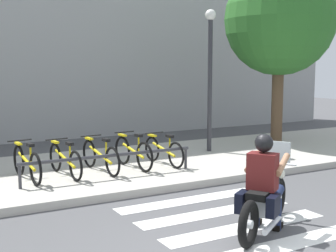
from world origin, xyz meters
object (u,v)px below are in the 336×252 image
(motorcycle, at_px, (265,200))
(bicycle_0, at_px, (27,163))
(bicycle_2, at_px, (100,156))
(street_lamp, at_px, (210,67))
(bicycle_3, at_px, (133,152))
(bike_rack, at_px, (110,157))
(bicycle_4, at_px, (164,151))
(rider, at_px, (264,176))
(tree_near_rack, at_px, (280,21))
(bicycle_1, at_px, (65,160))

(motorcycle, relative_size, bicycle_0, 1.10)
(bicycle_2, height_order, street_lamp, street_lamp)
(bicycle_3, bearing_deg, street_lamp, 19.86)
(bicycle_2, bearing_deg, bike_rack, -89.95)
(motorcycle, xyz_separation_m, bike_rack, (-0.96, 3.54, 0.11))
(bicycle_2, height_order, bike_rack, bicycle_2)
(bicycle_0, distance_m, street_lamp, 5.36)
(bicycle_2, relative_size, bicycle_4, 1.10)
(bicycle_0, xyz_separation_m, bike_rack, (1.52, -0.55, 0.06))
(motorcycle, relative_size, rider, 1.27)
(motorcycle, relative_size, bicycle_2, 1.06)
(bicycle_4, relative_size, tree_near_rack, 0.29)
(bicycle_0, xyz_separation_m, bicycle_1, (0.76, 0.00, -0.01))
(bike_rack, bearing_deg, bicycle_1, 143.86)
(motorcycle, relative_size, street_lamp, 0.48)
(bicycle_3, relative_size, street_lamp, 0.42)
(tree_near_rack, bearing_deg, bicycle_4, -163.54)
(motorcycle, bearing_deg, street_lamp, 64.05)
(bicycle_3, bearing_deg, bicycle_4, 0.11)
(bicycle_4, bearing_deg, motorcycle, -97.80)
(bike_rack, xyz_separation_m, tree_near_rack, (6.12, 1.91, 3.14))
(street_lamp, bearing_deg, tree_near_rack, 8.43)
(bicycle_4, height_order, bike_rack, bicycle_4)
(bicycle_1, height_order, street_lamp, street_lamp)
(bicycle_0, bearing_deg, bicycle_2, 0.02)
(motorcycle, relative_size, bike_rack, 0.50)
(bicycle_0, height_order, bicycle_1, bicycle_0)
(bicycle_0, bearing_deg, bike_rack, -20.04)
(bicycle_0, bearing_deg, tree_near_rack, 10.10)
(rider, xyz_separation_m, bicycle_3, (-0.13, 4.13, -0.32))
(bicycle_0, xyz_separation_m, bicycle_4, (3.04, 0.00, -0.02))
(bicycle_0, bearing_deg, rider, -59.77)
(rider, bearing_deg, bike_rack, 103.96)
(bike_rack, distance_m, street_lamp, 4.14)
(bicycle_3, xyz_separation_m, street_lamp, (2.66, 0.96, 1.84))
(bicycle_4, bearing_deg, bicycle_2, -179.99)
(rider, height_order, bicycle_2, rider)
(motorcycle, distance_m, bicycle_4, 4.14)
(bicycle_2, height_order, bicycle_4, bicycle_2)
(bicycle_2, bearing_deg, tree_near_rack, 12.53)
(bicycle_0, distance_m, tree_near_rack, 8.39)
(rider, xyz_separation_m, bike_rack, (-0.89, 3.58, -0.26))
(rider, height_order, tree_near_rack, tree_near_rack)
(rider, relative_size, bicycle_3, 0.90)
(bicycle_0, distance_m, bicycle_3, 2.28)
(bicycle_3, height_order, bicycle_4, bicycle_3)
(street_lamp, relative_size, tree_near_rack, 0.72)
(bicycle_0, bearing_deg, bicycle_3, -0.01)
(rider, xyz_separation_m, tree_near_rack, (5.23, 5.50, 2.88))
(rider, relative_size, tree_near_rack, 0.27)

